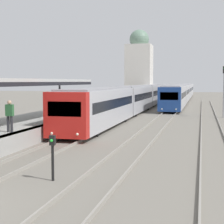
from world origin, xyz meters
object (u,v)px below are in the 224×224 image
person_on_platform (10,114)px  signal_mast_far (224,85)px  train_near (143,96)px  train_far (183,92)px  signal_post_near (53,152)px

person_on_platform → signal_mast_far: size_ratio=0.33×
train_near → train_far: train_near is taller
train_near → signal_mast_far: signal_mast_far is taller
signal_post_near → train_near: bearing=93.8°
train_far → signal_mast_far: (5.55, -31.02, 1.48)m
signal_mast_far → signal_post_near: bearing=-105.6°
person_on_platform → signal_post_near: 6.98m
person_on_platform → train_near: 31.51m
person_on_platform → signal_mast_far: (11.81, 20.72, 1.31)m
person_on_platform → signal_post_near: size_ratio=1.01×
person_on_platform → signal_mast_far: bearing=60.3°
person_on_platform → train_far: train_far is taller
train_near → signal_post_near: 36.75m
person_on_platform → train_far: 52.13m
signal_post_near → person_on_platform: bearing=131.0°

